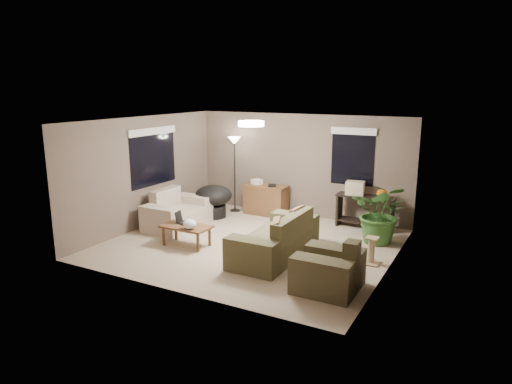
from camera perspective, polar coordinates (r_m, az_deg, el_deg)
The scene contains 20 objects.
room_shell at distance 9.03m, azimuth -0.60°, elevation 0.98°, with size 5.50×5.50×5.50m.
main_sofa at distance 8.64m, azimuth 2.66°, elevation -6.17°, with size 0.95×2.20×0.85m.
throw_pillows at distance 8.43m, azimuth 4.25°, elevation -4.15°, with size 0.38×1.38×0.47m.
loveseat at distance 10.61m, azimuth -9.89°, elevation -2.67°, with size 0.90×1.60×0.85m.
armchair at distance 7.38m, azimuth 9.14°, elevation -9.74°, with size 0.95×1.00×0.85m.
coffee_table at distance 9.28m, azimuth -8.71°, elevation -4.54°, with size 1.00×0.55×0.42m.
laptop at distance 9.42m, azimuth -9.19°, elevation -3.52°, with size 0.40×0.33×0.24m.
plastic_bag at distance 9.00m, azimuth -8.29°, elevation -4.01°, with size 0.28×0.25×0.19m, color white.
desk at distance 11.40m, azimuth 1.21°, elevation -0.96°, with size 1.10×0.50×0.75m.
desk_papers at distance 11.36m, azimuth 0.50°, elevation 1.19°, with size 0.73×0.33×0.12m.
console_table at distance 10.58m, azimuth 13.46°, elevation -2.10°, with size 1.30×0.40×0.75m.
pumpkin at distance 10.41m, azimuth 15.44°, elevation -0.16°, with size 0.23×0.23×0.19m, color orange.
cardboard_box at distance 10.54m, azimuth 12.28°, elevation 0.49°, with size 0.40×0.30×0.30m, color beige.
papasan_chair at distance 11.19m, azimuth -5.34°, elevation -0.83°, with size 1.07×1.07×0.80m.
floor_lamp at distance 11.50m, azimuth -2.72°, elevation 5.34°, with size 0.32×0.32×1.91m.
ceiling_fixture at distance 8.86m, azimuth -0.62°, elevation 8.54°, with size 0.50×0.50×0.10m, color white.
houseplant at distance 9.62m, azimuth 15.40°, elevation -3.34°, with size 1.15×1.28×1.00m, color #2D5923.
cat_scratching_post at distance 8.56m, azimuth 14.20°, elevation -7.32°, with size 0.32×0.32×0.50m.
window_left at distance 10.73m, azimuth -12.74°, elevation 5.49°, with size 0.05×1.56×1.33m.
window_back at distance 10.72m, azimuth 12.02°, elevation 5.53°, with size 1.06×0.05×1.33m.
Camera 1 is at (4.26, -7.73, 3.14)m, focal length 32.00 mm.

